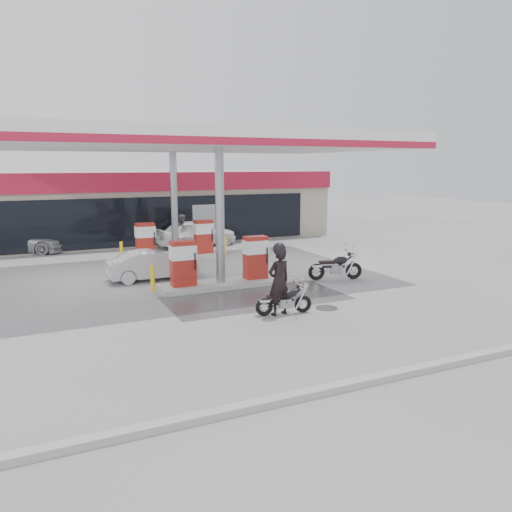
{
  "coord_description": "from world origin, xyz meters",
  "views": [
    {
      "loc": [
        -6.27,
        -14.66,
        4.39
      ],
      "look_at": [
        1.03,
        1.16,
        1.2
      ],
      "focal_mm": 35.0,
      "sensor_mm": 36.0,
      "label": 1
    }
  ],
  "objects_px": {
    "attendant": "(182,231)",
    "hatchback_silver": "(153,265)",
    "pump_island_near": "(221,268)",
    "parked_motorcycle": "(336,267)",
    "pump_island_far": "(175,244)",
    "biker_main": "(279,281)",
    "main_motorcycle": "(285,301)",
    "sedan_white": "(196,233)",
    "parked_car_left": "(19,240)"
  },
  "relations": [
    {
      "from": "attendant",
      "to": "hatchback_silver",
      "type": "distance_m",
      "value": 7.32
    },
    {
      "from": "pump_island_far",
      "to": "biker_main",
      "type": "xyz_separation_m",
      "value": [
        0.33,
        -9.98,
        0.31
      ]
    },
    {
      "from": "biker_main",
      "to": "parked_motorcycle",
      "type": "height_order",
      "value": "biker_main"
    },
    {
      "from": "pump_island_near",
      "to": "sedan_white",
      "type": "bearing_deg",
      "value": 77.33
    },
    {
      "from": "main_motorcycle",
      "to": "biker_main",
      "type": "height_order",
      "value": "biker_main"
    },
    {
      "from": "parked_motorcycle",
      "to": "main_motorcycle",
      "type": "bearing_deg",
      "value": -124.42
    },
    {
      "from": "parked_car_left",
      "to": "parked_motorcycle",
      "type": "bearing_deg",
      "value": -114.12
    },
    {
      "from": "main_motorcycle",
      "to": "parked_car_left",
      "type": "xyz_separation_m",
      "value": [
        -7.21,
        14.96,
        0.24
      ]
    },
    {
      "from": "attendant",
      "to": "pump_island_near",
      "type": "bearing_deg",
      "value": 176.16
    },
    {
      "from": "pump_island_far",
      "to": "biker_main",
      "type": "distance_m",
      "value": 9.99
    },
    {
      "from": "attendant",
      "to": "hatchback_silver",
      "type": "relative_size",
      "value": 0.53
    },
    {
      "from": "sedan_white",
      "to": "attendant",
      "type": "distance_m",
      "value": 1.0
    },
    {
      "from": "pump_island_far",
      "to": "sedan_white",
      "type": "relative_size",
      "value": 1.18
    },
    {
      "from": "pump_island_far",
      "to": "biker_main",
      "type": "bearing_deg",
      "value": -88.09
    },
    {
      "from": "pump_island_near",
      "to": "main_motorcycle",
      "type": "relative_size",
      "value": 2.93
    },
    {
      "from": "pump_island_far",
      "to": "sedan_white",
      "type": "xyz_separation_m",
      "value": [
        2.07,
        3.2,
        0.03
      ]
    },
    {
      "from": "biker_main",
      "to": "sedan_white",
      "type": "xyz_separation_m",
      "value": [
        1.74,
        13.18,
        -0.28
      ]
    },
    {
      "from": "sedan_white",
      "to": "hatchback_silver",
      "type": "distance_m",
      "value": 8.08
    },
    {
      "from": "pump_island_near",
      "to": "main_motorcycle",
      "type": "bearing_deg",
      "value": -82.61
    },
    {
      "from": "pump_island_far",
      "to": "biker_main",
      "type": "relative_size",
      "value": 2.52
    },
    {
      "from": "pump_island_near",
      "to": "attendant",
      "type": "height_order",
      "value": "attendant"
    },
    {
      "from": "hatchback_silver",
      "to": "parked_car_left",
      "type": "relative_size",
      "value": 0.78
    },
    {
      "from": "pump_island_far",
      "to": "parked_car_left",
      "type": "xyz_separation_m",
      "value": [
        -6.69,
        4.95,
        -0.07
      ]
    },
    {
      "from": "pump_island_far",
      "to": "attendant",
      "type": "height_order",
      "value": "attendant"
    },
    {
      "from": "main_motorcycle",
      "to": "hatchback_silver",
      "type": "relative_size",
      "value": 0.51
    },
    {
      "from": "pump_island_far",
      "to": "parked_motorcycle",
      "type": "height_order",
      "value": "pump_island_far"
    },
    {
      "from": "biker_main",
      "to": "attendant",
      "type": "relative_size",
      "value": 1.11
    },
    {
      "from": "pump_island_far",
      "to": "hatchback_silver",
      "type": "height_order",
      "value": "pump_island_far"
    },
    {
      "from": "main_motorcycle",
      "to": "biker_main",
      "type": "bearing_deg",
      "value": -178.98
    },
    {
      "from": "pump_island_near",
      "to": "hatchback_silver",
      "type": "distance_m",
      "value": 2.96
    },
    {
      "from": "pump_island_near",
      "to": "parked_motorcycle",
      "type": "relative_size",
      "value": 2.45
    },
    {
      "from": "parked_car_left",
      "to": "sedan_white",
      "type": "bearing_deg",
      "value": -78.94
    },
    {
      "from": "pump_island_far",
      "to": "main_motorcycle",
      "type": "xyz_separation_m",
      "value": [
        0.52,
        -10.0,
        -0.31
      ]
    },
    {
      "from": "pump_island_far",
      "to": "parked_car_left",
      "type": "relative_size",
      "value": 1.16
    },
    {
      "from": "pump_island_far",
      "to": "parked_motorcycle",
      "type": "bearing_deg",
      "value": -56.72
    },
    {
      "from": "parked_motorcycle",
      "to": "attendant",
      "type": "height_order",
      "value": "attendant"
    },
    {
      "from": "parked_motorcycle",
      "to": "pump_island_far",
      "type": "bearing_deg",
      "value": 139.91
    },
    {
      "from": "pump_island_near",
      "to": "parked_car_left",
      "type": "xyz_separation_m",
      "value": [
        -6.69,
        10.95,
        -0.07
      ]
    },
    {
      "from": "hatchback_silver",
      "to": "main_motorcycle",
      "type": "bearing_deg",
      "value": -158.27
    },
    {
      "from": "main_motorcycle",
      "to": "biker_main",
      "type": "xyz_separation_m",
      "value": [
        -0.19,
        0.02,
        0.62
      ]
    },
    {
      "from": "main_motorcycle",
      "to": "attendant",
      "type": "bearing_deg",
      "value": 95.59
    },
    {
      "from": "attendant",
      "to": "biker_main",
      "type": "bearing_deg",
      "value": 179.99
    },
    {
      "from": "parked_motorcycle",
      "to": "hatchback_silver",
      "type": "height_order",
      "value": "hatchback_silver"
    },
    {
      "from": "pump_island_far",
      "to": "pump_island_near",
      "type": "bearing_deg",
      "value": -90.0
    },
    {
      "from": "attendant",
      "to": "main_motorcycle",
      "type": "bearing_deg",
      "value": -179.17
    },
    {
      "from": "pump_island_near",
      "to": "hatchback_silver",
      "type": "bearing_deg",
      "value": 131.85
    },
    {
      "from": "pump_island_far",
      "to": "parked_motorcycle",
      "type": "relative_size",
      "value": 2.45
    },
    {
      "from": "biker_main",
      "to": "hatchback_silver",
      "type": "xyz_separation_m",
      "value": [
        -2.3,
        6.18,
        -0.45
      ]
    },
    {
      "from": "attendant",
      "to": "parked_car_left",
      "type": "xyz_separation_m",
      "value": [
        -7.86,
        2.15,
        -0.28
      ]
    },
    {
      "from": "attendant",
      "to": "hatchback_silver",
      "type": "height_order",
      "value": "attendant"
    }
  ]
}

